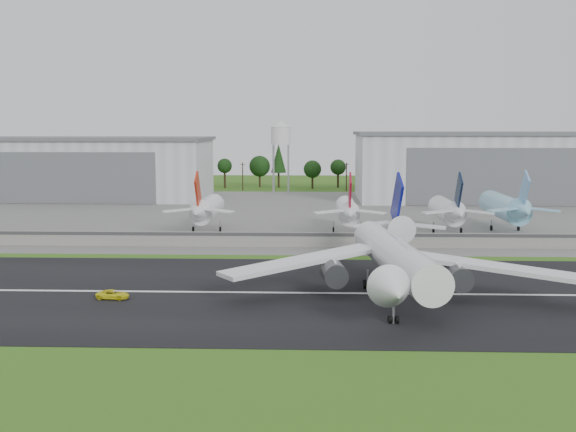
{
  "coord_description": "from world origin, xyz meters",
  "views": [
    {
      "loc": [
        8.91,
        -104.86,
        26.89
      ],
      "look_at": [
        3.39,
        40.0,
        9.0
      ],
      "focal_mm": 45.0,
      "sensor_mm": 36.0,
      "label": 1
    }
  ],
  "objects_px": {
    "parked_jet_red_a": "(206,209)",
    "parked_jet_navy": "(449,211)",
    "ground_vehicle": "(113,294)",
    "parked_jet_red_b": "(348,211)",
    "main_airliner": "(395,265)",
    "parked_jet_skyblue": "(507,207)"
  },
  "relations": [
    {
      "from": "parked_jet_red_a",
      "to": "parked_jet_skyblue",
      "type": "xyz_separation_m",
      "value": [
        77.32,
        5.04,
        0.22
      ]
    },
    {
      "from": "ground_vehicle",
      "to": "parked_jet_red_a",
      "type": "relative_size",
      "value": 0.16
    },
    {
      "from": "ground_vehicle",
      "to": "parked_jet_navy",
      "type": "xyz_separation_m",
      "value": [
        65.3,
        71.79,
        5.23
      ]
    },
    {
      "from": "parked_jet_skyblue",
      "to": "ground_vehicle",
      "type": "bearing_deg",
      "value": -136.55
    },
    {
      "from": "main_airliner",
      "to": "parked_jet_skyblue",
      "type": "height_order",
      "value": "main_airliner"
    },
    {
      "from": "parked_jet_navy",
      "to": "parked_jet_skyblue",
      "type": "height_order",
      "value": "parked_jet_skyblue"
    },
    {
      "from": "main_airliner",
      "to": "parked_jet_red_b",
      "type": "bearing_deg",
      "value": -92.71
    },
    {
      "from": "ground_vehicle",
      "to": "parked_jet_skyblue",
      "type": "height_order",
      "value": "parked_jet_skyblue"
    },
    {
      "from": "ground_vehicle",
      "to": "parked_jet_navy",
      "type": "distance_m",
      "value": 97.19
    },
    {
      "from": "main_airliner",
      "to": "ground_vehicle",
      "type": "distance_m",
      "value": 45.02
    },
    {
      "from": "parked_jet_red_a",
      "to": "parked_jet_red_b",
      "type": "height_order",
      "value": "parked_jet_red_a"
    },
    {
      "from": "parked_jet_red_a",
      "to": "parked_jet_red_b",
      "type": "relative_size",
      "value": 1.0
    },
    {
      "from": "main_airliner",
      "to": "parked_jet_red_b",
      "type": "height_order",
      "value": "main_airliner"
    },
    {
      "from": "ground_vehicle",
      "to": "parked_jet_navy",
      "type": "relative_size",
      "value": 0.16
    },
    {
      "from": "parked_jet_red_a",
      "to": "parked_jet_navy",
      "type": "xyz_separation_m",
      "value": [
        61.52,
        -0.01,
        -0.08
      ]
    },
    {
      "from": "main_airliner",
      "to": "parked_jet_red_b",
      "type": "xyz_separation_m",
      "value": [
        -4.69,
        66.96,
        1.07
      ]
    },
    {
      "from": "parked_jet_navy",
      "to": "ground_vehicle",
      "type": "bearing_deg",
      "value": -132.29
    },
    {
      "from": "parked_jet_red_b",
      "to": "parked_jet_navy",
      "type": "height_order",
      "value": "parked_jet_navy"
    },
    {
      "from": "main_airliner",
      "to": "parked_jet_navy",
      "type": "relative_size",
      "value": 1.89
    },
    {
      "from": "ground_vehicle",
      "to": "parked_jet_red_b",
      "type": "bearing_deg",
      "value": -24.05
    },
    {
      "from": "parked_jet_red_b",
      "to": "parked_jet_navy",
      "type": "distance_m",
      "value": 25.42
    },
    {
      "from": "parked_jet_red_a",
      "to": "parked_jet_skyblue",
      "type": "distance_m",
      "value": 77.48
    }
  ]
}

